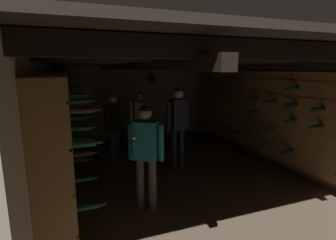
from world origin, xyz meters
TOP-DOWN VIEW (x-y plane):
  - ground_plane at (0.00, 0.00)m, footprint 8.40×8.40m
  - room_shell at (0.00, 0.27)m, footprint 4.72×6.52m
  - wine_crate_stack at (0.11, 2.26)m, footprint 0.52×0.35m
  - display_bottle at (0.10, 2.24)m, footprint 0.08×0.08m
  - person_host_center at (0.10, 0.29)m, footprint 0.53×0.29m
  - person_guest_rear_center at (-0.40, 1.43)m, footprint 0.54×0.33m
  - person_guest_far_left at (-1.10, 1.09)m, footprint 0.39×0.46m
  - person_guest_near_left at (-0.98, -1.06)m, footprint 0.48×0.36m

SIDE VIEW (x-z plane):
  - ground_plane at x=0.00m, z-range 0.00..0.00m
  - wine_crate_stack at x=0.11m, z-range 0.00..0.60m
  - display_bottle at x=0.10m, z-range 0.56..0.91m
  - person_guest_far_left at x=-1.10m, z-range 0.15..1.72m
  - person_guest_rear_center at x=-0.40m, z-range 0.16..1.74m
  - person_guest_near_left at x=-0.98m, z-range 0.16..1.76m
  - person_host_center at x=0.10m, z-range 0.19..1.92m
  - room_shell at x=0.00m, z-range 0.22..2.63m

